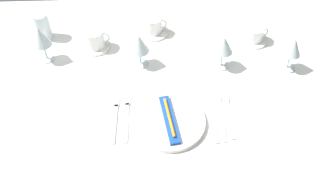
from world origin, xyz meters
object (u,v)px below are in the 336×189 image
at_px(wine_glass_centre, 41,38).
at_px(wine_glass_far, 293,48).
at_px(spoon_dessert, 228,111).
at_px(coffee_cup_far, 95,39).
at_px(fork_inner, 115,118).
at_px(fork_outer, 127,116).
at_px(dinner_knife, 212,117).
at_px(drink_tumbler, 43,28).
at_px(spoon_soup, 220,112).
at_px(wine_glass_right, 139,45).
at_px(coffee_cup_left, 254,33).
at_px(toothbrush_package, 169,119).
at_px(dinner_plate, 169,122).
at_px(coffee_cup_right, 153,25).
at_px(wine_glass_left, 223,46).

bearing_deg(wine_glass_centre, wine_glass_far, -5.33).
xyz_separation_m(spoon_dessert, coffee_cup_far, (-0.51, 0.38, 0.05)).
bearing_deg(fork_inner, fork_outer, 5.85).
bearing_deg(dinner_knife, fork_inner, 178.00).
relative_size(fork_inner, drink_tumbler, 1.76).
height_order(spoon_soup, coffee_cup_far, coffee_cup_far).
xyz_separation_m(dinner_knife, drink_tumbler, (-0.68, 0.49, 0.05)).
height_order(spoon_soup, wine_glass_right, wine_glass_right).
bearing_deg(dinner_knife, coffee_cup_left, 61.58).
xyz_separation_m(toothbrush_package, drink_tumbler, (-0.53, 0.51, 0.02)).
bearing_deg(wine_glass_centre, dinner_plate, -36.05).
xyz_separation_m(fork_outer, spoon_dessert, (0.37, 0.01, -0.00)).
distance_m(coffee_cup_left, coffee_cup_right, 0.44).
distance_m(fork_inner, wine_glass_centre, 0.46).
xyz_separation_m(spoon_dessert, wine_glass_far, (0.27, 0.22, 0.10)).
relative_size(fork_outer, spoon_soup, 0.96).
xyz_separation_m(spoon_dessert, wine_glass_left, (0.00, 0.24, 0.10)).
height_order(coffee_cup_far, wine_glass_left, wine_glass_left).
relative_size(dinner_plate, coffee_cup_left, 2.40).
bearing_deg(coffee_cup_right, toothbrush_package, -84.59).
distance_m(fork_inner, coffee_cup_far, 0.41).
distance_m(fork_outer, wine_glass_centre, 0.48).
relative_size(wine_glass_centre, drink_tumbler, 1.33).
bearing_deg(fork_outer, toothbrush_package, -13.24).
bearing_deg(drink_tumbler, coffee_cup_left, -3.83).
relative_size(spoon_soup, coffee_cup_right, 2.12).
distance_m(dinner_plate, spoon_soup, 0.19).
xyz_separation_m(coffee_cup_left, coffee_cup_right, (-0.44, 0.07, 0.00)).
bearing_deg(spoon_dessert, fork_inner, -177.55).
bearing_deg(wine_glass_right, fork_outer, -99.33).
distance_m(toothbrush_package, fork_outer, 0.16).
xyz_separation_m(wine_glass_left, wine_glass_right, (-0.33, 0.02, -0.00)).
bearing_deg(toothbrush_package, fork_inner, 170.76).
relative_size(toothbrush_package, coffee_cup_right, 2.08).
xyz_separation_m(wine_glass_left, wine_glass_far, (0.27, -0.02, -0.00)).
relative_size(fork_outer, coffee_cup_right, 2.03).
height_order(coffee_cup_left, wine_glass_far, wine_glass_far).
distance_m(spoon_dessert, coffee_cup_left, 0.44).
xyz_separation_m(fork_inner, coffee_cup_right, (0.14, 0.49, 0.04)).
relative_size(fork_outer, wine_glass_centre, 1.34).
bearing_deg(wine_glass_centre, spoon_dessert, -23.62).
bearing_deg(coffee_cup_right, coffee_cup_far, -159.75).
height_order(spoon_dessert, coffee_cup_left, coffee_cup_left).
relative_size(spoon_dessert, drink_tumbler, 1.74).
bearing_deg(drink_tumbler, spoon_dessert, -31.69).
height_order(wine_glass_centre, drink_tumbler, wine_glass_centre).
bearing_deg(spoon_dessert, dinner_plate, -167.31).
bearing_deg(coffee_cup_far, drink_tumbler, 160.64).
xyz_separation_m(dinner_plate, wine_glass_left, (0.22, 0.29, 0.10)).
relative_size(dinner_plate, spoon_dessert, 1.24).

